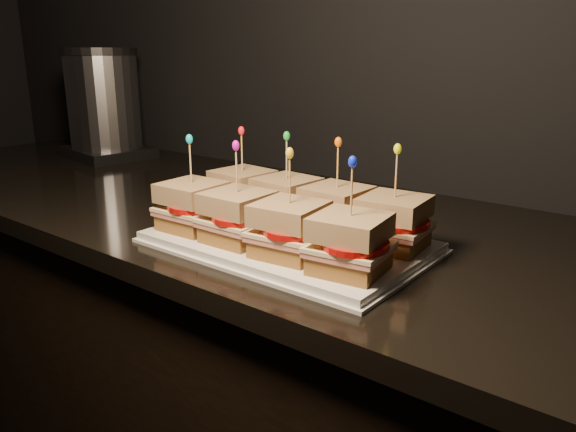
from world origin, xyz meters
The scene contains 63 objects.
granite_slab centered at (-0.28, 1.65, 0.90)m, with size 2.72×0.72×0.04m, color black.
platter centered at (-0.25, 1.50, 0.92)m, with size 0.45×0.28×0.02m, color white.
platter_rim centered at (-0.25, 1.50, 0.92)m, with size 0.46×0.29×0.01m, color white.
sandwich_0_bread_bot centered at (-0.41, 1.57, 0.94)m, with size 0.09×0.09×0.03m, color brown.
sandwich_0_ham centered at (-0.41, 1.57, 0.96)m, with size 0.10×0.10×0.01m, color tan.
sandwich_0_cheese centered at (-0.41, 1.57, 0.97)m, with size 0.11×0.10×0.01m, color #F9E2A7.
sandwich_0_tomato centered at (-0.40, 1.56, 0.98)m, with size 0.09×0.09×0.01m, color #B80F0B.
sandwich_0_bread_top centered at (-0.41, 1.57, 1.00)m, with size 0.10×0.10×0.03m, color brown.
sandwich_0_pick centered at (-0.41, 1.57, 1.04)m, with size 0.00×0.00×0.09m, color tan.
sandwich_0_frill centered at (-0.41, 1.57, 1.09)m, with size 0.01×0.01×0.02m, color red.
sandwich_1_bread_bot centered at (-0.30, 1.57, 0.94)m, with size 0.09×0.09×0.03m, color brown.
sandwich_1_ham centered at (-0.30, 1.57, 0.96)m, with size 0.10×0.10×0.01m, color tan.
sandwich_1_cheese centered at (-0.30, 1.57, 0.97)m, with size 0.11×0.10×0.01m, color #F9E2A7.
sandwich_1_tomato centered at (-0.29, 1.56, 0.98)m, with size 0.09×0.09×0.01m, color #B80F0B.
sandwich_1_bread_top centered at (-0.30, 1.57, 1.00)m, with size 0.10×0.10×0.03m, color brown.
sandwich_1_pick centered at (-0.30, 1.57, 1.04)m, with size 0.00×0.00×0.09m, color tan.
sandwich_1_frill centered at (-0.30, 1.57, 1.09)m, with size 0.01×0.01×0.02m, color green.
sandwich_2_bread_bot centered at (-0.20, 1.57, 0.94)m, with size 0.09×0.09×0.03m, color brown.
sandwich_2_ham centered at (-0.20, 1.57, 0.96)m, with size 0.10×0.10×0.01m, color tan.
sandwich_2_cheese centered at (-0.20, 1.57, 0.97)m, with size 0.11×0.10×0.01m, color #F9E2A7.
sandwich_2_tomato centered at (-0.18, 1.56, 0.98)m, with size 0.09×0.09×0.01m, color #B80F0B.
sandwich_2_bread_top centered at (-0.20, 1.57, 1.00)m, with size 0.10×0.10×0.03m, color brown.
sandwich_2_pick centered at (-0.20, 1.57, 1.04)m, with size 0.00×0.00×0.09m, color tan.
sandwich_2_frill centered at (-0.20, 1.57, 1.09)m, with size 0.01×0.01×0.02m, color orange.
sandwich_3_bread_bot centered at (-0.09, 1.57, 0.94)m, with size 0.09×0.09×0.03m, color brown.
sandwich_3_ham centered at (-0.09, 1.57, 0.96)m, with size 0.10×0.10×0.01m, color tan.
sandwich_3_cheese centered at (-0.09, 1.57, 0.97)m, with size 0.11×0.10×0.01m, color #F9E2A7.
sandwich_3_tomato centered at (-0.08, 1.56, 0.98)m, with size 0.09×0.09×0.01m, color #B80F0B.
sandwich_3_bread_top centered at (-0.09, 1.57, 1.00)m, with size 0.10×0.10×0.03m, color brown.
sandwich_3_pick centered at (-0.09, 1.57, 1.04)m, with size 0.00×0.00×0.09m, color tan.
sandwich_3_frill centered at (-0.09, 1.57, 1.09)m, with size 0.01×0.01×0.02m, color #EAF708.
sandwich_4_bread_bot centered at (-0.41, 1.44, 0.94)m, with size 0.09×0.09×0.03m, color brown.
sandwich_4_ham centered at (-0.41, 1.44, 0.96)m, with size 0.10×0.10×0.01m, color tan.
sandwich_4_cheese centered at (-0.41, 1.44, 0.97)m, with size 0.11×0.10×0.01m, color #F9E2A7.
sandwich_4_tomato centered at (-0.40, 1.43, 0.98)m, with size 0.09×0.09×0.01m, color #B80F0B.
sandwich_4_bread_top centered at (-0.41, 1.44, 1.00)m, with size 0.10×0.10×0.03m, color brown.
sandwich_4_pick centered at (-0.41, 1.44, 1.04)m, with size 0.00×0.00×0.09m, color tan.
sandwich_4_frill centered at (-0.41, 1.44, 1.09)m, with size 0.01×0.01×0.02m, color #0EB7BE.
sandwich_5_bread_bot centered at (-0.30, 1.44, 0.94)m, with size 0.09×0.09×0.03m, color brown.
sandwich_5_ham centered at (-0.30, 1.44, 0.96)m, with size 0.10×0.10×0.01m, color tan.
sandwich_5_cheese centered at (-0.30, 1.44, 0.97)m, with size 0.11×0.10×0.01m, color #F9E2A7.
sandwich_5_tomato centered at (-0.29, 1.43, 0.98)m, with size 0.09×0.09×0.01m, color #B80F0B.
sandwich_5_bread_top centered at (-0.30, 1.44, 1.00)m, with size 0.10×0.10×0.03m, color brown.
sandwich_5_pick centered at (-0.30, 1.44, 1.04)m, with size 0.00×0.00×0.09m, color tan.
sandwich_5_frill centered at (-0.30, 1.44, 1.09)m, with size 0.01×0.01×0.02m, color #C411B2.
sandwich_6_bread_bot centered at (-0.20, 1.44, 0.94)m, with size 0.09×0.09×0.03m, color brown.
sandwich_6_ham centered at (-0.20, 1.44, 0.96)m, with size 0.10×0.10×0.01m, color tan.
sandwich_6_cheese centered at (-0.20, 1.44, 0.97)m, with size 0.11×0.10×0.01m, color #F9E2A7.
sandwich_6_tomato centered at (-0.18, 1.43, 0.98)m, with size 0.09×0.09×0.01m, color #B80F0B.
sandwich_6_bread_top centered at (-0.20, 1.44, 1.00)m, with size 0.10×0.10×0.03m, color brown.
sandwich_6_pick centered at (-0.20, 1.44, 1.04)m, with size 0.00×0.00×0.09m, color tan.
sandwich_6_frill centered at (-0.20, 1.44, 1.09)m, with size 0.01×0.01×0.02m, color gold.
sandwich_7_bread_bot centered at (-0.09, 1.44, 0.94)m, with size 0.09×0.09×0.03m, color brown.
sandwich_7_ham centered at (-0.09, 1.44, 0.96)m, with size 0.10×0.10×0.01m, color tan.
sandwich_7_cheese centered at (-0.09, 1.44, 0.97)m, with size 0.11×0.10×0.01m, color #F9E2A7.
sandwich_7_tomato centered at (-0.08, 1.43, 0.98)m, with size 0.09×0.09×0.01m, color #B80F0B.
sandwich_7_bread_top centered at (-0.09, 1.44, 1.00)m, with size 0.10×0.10×0.03m, color brown.
sandwich_7_pick centered at (-0.09, 1.44, 1.04)m, with size 0.00×0.00×0.09m, color tan.
sandwich_7_frill centered at (-0.09, 1.44, 1.09)m, with size 0.01×0.01×0.02m, color #1124DE.
appliance_base centered at (-1.20, 1.81, 0.93)m, with size 0.25×0.21×0.03m, color #262628.
appliance_body centered at (-1.20, 1.81, 1.08)m, with size 0.21×0.21×0.27m, color silver.
appliance_lid centered at (-1.20, 1.81, 1.23)m, with size 0.22×0.22×0.02m, color #262628.
appliance centered at (-1.20, 1.81, 1.08)m, with size 0.25×0.21×0.32m, color silver, non-canonical shape.
Camera 1 is at (0.30, 0.80, 1.23)m, focal length 35.00 mm.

